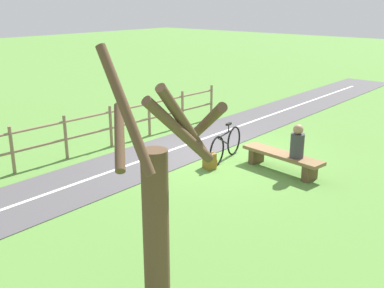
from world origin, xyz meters
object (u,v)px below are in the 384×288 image
object	(u,v)px
bicycle	(226,145)
backpack	(210,161)
tree_mid_field	(158,207)
bench	(282,158)
person_seated	(297,143)

from	to	relation	value
bicycle	backpack	bearing A→B (deg)	-6.34
bicycle	tree_mid_field	world-z (taller)	tree_mid_field
bicycle	backpack	distance (m)	0.76
bench	backpack	world-z (taller)	bench
bench	bicycle	bearing A→B (deg)	17.17
tree_mid_field	bicycle	bearing A→B (deg)	-61.30
bench	person_seated	world-z (taller)	person_seated
person_seated	bicycle	size ratio (longest dim) A/B	0.45
person_seated	bicycle	bearing A→B (deg)	13.60
bicycle	tree_mid_field	bearing A→B (deg)	17.28
backpack	person_seated	bearing A→B (deg)	-152.77
bench	bicycle	xyz separation A→B (m)	(1.47, 0.25, 0.08)
bench	tree_mid_field	xyz separation A→B (m)	(-1.44, 5.56, 1.17)
bench	person_seated	xyz separation A→B (m)	(-0.39, 0.05, 0.47)
bench	backpack	distance (m)	1.72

